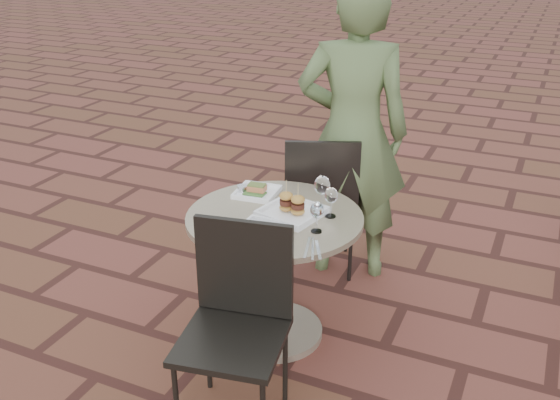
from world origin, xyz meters
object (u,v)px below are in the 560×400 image
at_px(chair_near, 238,309).
at_px(diner, 353,133).
at_px(chair_far, 321,195).
at_px(plate_salmon, 257,191).
at_px(cafe_table, 275,258).
at_px(plate_tuna, 263,232).
at_px(plate_sliders, 292,209).

relative_size(chair_near, diner, 0.50).
xyz_separation_m(chair_far, plate_salmon, (-0.18, -0.52, 0.20)).
xyz_separation_m(chair_near, plate_salmon, (-0.29, 0.78, 0.20)).
bearing_deg(chair_near, diner, 78.65).
relative_size(cafe_table, plate_salmon, 3.78).
bearing_deg(chair_near, chair_far, 84.71).
xyz_separation_m(chair_near, diner, (0.03, 1.43, 0.37)).
bearing_deg(chair_near, plate_tuna, 88.06).
distance_m(diner, plate_sliders, 0.83).
distance_m(diner, plate_salmon, 0.75).
xyz_separation_m(cafe_table, chair_far, (-0.02, 0.72, 0.07)).
height_order(cafe_table, plate_sliders, plate_sliders).
distance_m(chair_far, chair_near, 1.30).
xyz_separation_m(plate_sliders, plate_tuna, (-0.04, -0.26, -0.02)).
xyz_separation_m(diner, plate_salmon, (-0.32, -0.66, -0.18)).
height_order(chair_near, plate_salmon, chair_near).
bearing_deg(plate_sliders, chair_far, 98.15).
bearing_deg(diner, plate_sliders, 70.78).
height_order(chair_near, plate_sliders, chair_near).
xyz_separation_m(chair_far, chair_near, (0.11, -1.30, 0.00)).
height_order(chair_far, plate_tuna, chair_far).
height_order(cafe_table, plate_tuna, plate_tuna).
bearing_deg(plate_tuna, plate_salmon, 119.89).
bearing_deg(cafe_table, chair_far, 91.48).
height_order(plate_sliders, plate_tuna, plate_sliders).
distance_m(chair_far, plate_sliders, 0.72).
distance_m(plate_sliders, plate_tuna, 0.26).
height_order(chair_far, diner, diner).
distance_m(cafe_table, plate_salmon, 0.38).
height_order(chair_far, plate_sliders, chair_far).
distance_m(chair_near, plate_sliders, 0.66).
distance_m(cafe_table, chair_near, 0.59).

